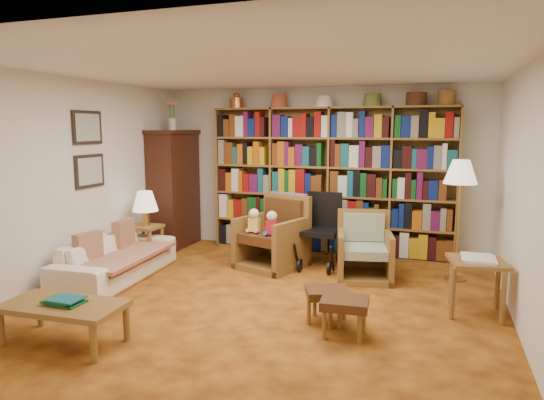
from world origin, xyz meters
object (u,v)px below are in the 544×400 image
at_px(wheelchair, 322,233).
at_px(side_table_papers, 477,268).
at_px(floor_lamp, 460,177).
at_px(coffee_table, 63,308).
at_px(armchair_leather, 274,237).
at_px(armchair_sage, 365,252).
at_px(footstool_a, 327,295).
at_px(footstool_b, 345,305).
at_px(side_table_lamp, 146,235).
at_px(sofa, 116,258).

height_order(wheelchair, side_table_papers, wheelchair).
height_order(floor_lamp, coffee_table, floor_lamp).
relative_size(armchair_leather, coffee_table, 0.94).
xyz_separation_m(floor_lamp, coffee_table, (-3.33, -3.04, -0.98)).
bearing_deg(side_table_papers, armchair_sage, 144.03).
bearing_deg(armchair_sage, footstool_a, -95.35).
height_order(armchair_sage, footstool_b, armchair_sage).
bearing_deg(side_table_lamp, footstool_b, -26.82).
bearing_deg(side_table_lamp, side_table_papers, -8.30).
bearing_deg(footstool_b, coffee_table, -157.71).
xyz_separation_m(sofa, footstool_a, (2.80, -0.49, 0.01)).
xyz_separation_m(side_table_papers, coffee_table, (-3.49, -1.91, -0.16)).
xyz_separation_m(side_table_papers, footstool_b, (-1.17, -0.95, -0.19)).
height_order(sofa, side_table_lamp, sofa).
bearing_deg(floor_lamp, armchair_leather, -177.68).
relative_size(side_table_lamp, coffee_table, 0.48).
height_order(armchair_sage, floor_lamp, floor_lamp).
relative_size(sofa, footstool_b, 4.12).
distance_m(armchair_leather, wheelchair, 0.66).
xyz_separation_m(armchair_sage, wheelchair, (-0.65, 0.34, 0.14)).
bearing_deg(coffee_table, footstool_b, 22.29).
height_order(sofa, footstool_a, sofa).
xyz_separation_m(armchair_leather, footstool_b, (1.35, -2.00, -0.11)).
distance_m(side_table_lamp, armchair_sage, 3.07).
height_order(sofa, coffee_table, sofa).
height_order(sofa, wheelchair, wheelchair).
bearing_deg(sofa, coffee_table, -161.16).
height_order(side_table_lamp, armchair_leather, armchair_leather).
bearing_deg(sofa, side_table_lamp, 3.15).
bearing_deg(side_table_lamp, armchair_sage, 5.20).
height_order(armchair_sage, footstool_a, armchair_sage).
bearing_deg(armchair_sage, side_table_lamp, -174.80).
distance_m(floor_lamp, footstool_b, 2.53).
height_order(floor_lamp, footstool_a, floor_lamp).
relative_size(armchair_leather, armchair_sage, 1.23).
height_order(sofa, footstool_b, sofa).
distance_m(footstool_b, coffee_table, 2.51).
relative_size(wheelchair, footstool_b, 2.25).
xyz_separation_m(wheelchair, footstool_a, (0.50, -1.93, -0.18)).
xyz_separation_m(armchair_sage, floor_lamp, (1.09, 0.23, 0.98)).
height_order(side_table_lamp, wheelchair, wheelchair).
bearing_deg(coffee_table, side_table_lamp, 107.71).
xyz_separation_m(armchair_leather, armchair_sage, (1.28, -0.14, -0.08)).
xyz_separation_m(armchair_leather, floor_lamp, (2.36, 0.10, 0.90)).
relative_size(floor_lamp, footstool_a, 3.04).
height_order(side_table_lamp, footstool_b, side_table_lamp).
height_order(floor_lamp, footstool_b, floor_lamp).
height_order(armchair_leather, side_table_papers, armchair_leather).
distance_m(armchair_sage, side_table_papers, 1.55).
xyz_separation_m(side_table_lamp, armchair_leather, (1.78, 0.41, 0.01)).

